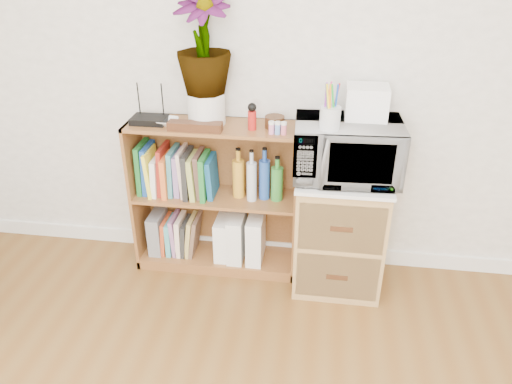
# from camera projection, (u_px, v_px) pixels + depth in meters

# --- Properties ---
(skirting_board) EXTENTS (4.00, 0.02, 0.10)m
(skirting_board) POSITION_uv_depth(u_px,v_px,m) (275.00, 248.00, 3.31)
(skirting_board) COLOR white
(skirting_board) RESTS_ON ground
(bookshelf) EXTENTS (1.00, 0.30, 0.95)m
(bookshelf) POSITION_uv_depth(u_px,v_px,m) (216.00, 198.00, 3.03)
(bookshelf) COLOR brown
(bookshelf) RESTS_ON ground
(wicker_unit) EXTENTS (0.50, 0.45, 0.70)m
(wicker_unit) POSITION_uv_depth(u_px,v_px,m) (339.00, 232.00, 2.93)
(wicker_unit) COLOR #9E7542
(wicker_unit) RESTS_ON ground
(microwave) EXTENTS (0.59, 0.41, 0.31)m
(microwave) POSITION_uv_depth(u_px,v_px,m) (347.00, 150.00, 2.67)
(microwave) COLOR silver
(microwave) RESTS_ON wicker_unit
(pen_cup) EXTENTS (0.10, 0.10, 0.11)m
(pen_cup) POSITION_uv_depth(u_px,v_px,m) (330.00, 118.00, 2.49)
(pen_cup) COLOR silver
(pen_cup) RESTS_ON microwave
(small_appliance) EXTENTS (0.22, 0.18, 0.17)m
(small_appliance) POSITION_uv_depth(u_px,v_px,m) (367.00, 102.00, 2.62)
(small_appliance) COLOR white
(small_appliance) RESTS_ON microwave
(router) EXTENTS (0.20, 0.14, 0.04)m
(router) POSITION_uv_depth(u_px,v_px,m) (149.00, 120.00, 2.83)
(router) COLOR black
(router) RESTS_ON bookshelf
(white_bowl) EXTENTS (0.13, 0.13, 0.03)m
(white_bowl) POSITION_uv_depth(u_px,v_px,m) (167.00, 122.00, 2.80)
(white_bowl) COLOR white
(white_bowl) RESTS_ON bookshelf
(plant_pot) EXTENTS (0.21, 0.21, 0.18)m
(plant_pot) POSITION_uv_depth(u_px,v_px,m) (206.00, 108.00, 2.79)
(plant_pot) COLOR silver
(plant_pot) RESTS_ON bookshelf
(potted_plant) EXTENTS (0.30, 0.30, 0.54)m
(potted_plant) POSITION_uv_depth(u_px,v_px,m) (203.00, 42.00, 2.61)
(potted_plant) COLOR #37712D
(potted_plant) RESTS_ON plant_pot
(trinket_box) EXTENTS (0.30, 0.07, 0.05)m
(trinket_box) POSITION_uv_depth(u_px,v_px,m) (195.00, 126.00, 2.72)
(trinket_box) COLOR #3B2310
(trinket_box) RESTS_ON bookshelf
(kokeshi_doll) EXTENTS (0.05, 0.05, 0.11)m
(kokeshi_doll) POSITION_uv_depth(u_px,v_px,m) (252.00, 120.00, 2.72)
(kokeshi_doll) COLOR #AD1915
(kokeshi_doll) RESTS_ON bookshelf
(wooden_bowl) EXTENTS (0.11, 0.11, 0.06)m
(wooden_bowl) POSITION_uv_depth(u_px,v_px,m) (275.00, 122.00, 2.76)
(wooden_bowl) COLOR #37210F
(wooden_bowl) RESTS_ON bookshelf
(paint_jars) EXTENTS (0.11, 0.04, 0.06)m
(paint_jars) POSITION_uv_depth(u_px,v_px,m) (278.00, 129.00, 2.67)
(paint_jars) COLOR pink
(paint_jars) RESTS_ON bookshelf
(file_box) EXTENTS (0.08, 0.21, 0.26)m
(file_box) POSITION_uv_depth(u_px,v_px,m) (158.00, 231.00, 3.21)
(file_box) COLOR slate
(file_box) RESTS_ON bookshelf
(magazine_holder_left) EXTENTS (0.08, 0.21, 0.27)m
(magazine_holder_left) POSITION_uv_depth(u_px,v_px,m) (223.00, 237.00, 3.15)
(magazine_holder_left) COLOR white
(magazine_holder_left) RESTS_ON bookshelf
(magazine_holder_mid) EXTENTS (0.09, 0.24, 0.30)m
(magazine_holder_mid) POSITION_uv_depth(u_px,v_px,m) (237.00, 236.00, 3.13)
(magazine_holder_mid) COLOR white
(magazine_holder_mid) RESTS_ON bookshelf
(magazine_holder_right) EXTENTS (0.10, 0.24, 0.30)m
(magazine_holder_right) POSITION_uv_depth(u_px,v_px,m) (256.00, 237.00, 3.11)
(magazine_holder_right) COLOR white
(magazine_holder_right) RESTS_ON bookshelf
(cookbooks) EXTENTS (0.46, 0.20, 0.31)m
(cookbooks) POSITION_uv_depth(u_px,v_px,m) (176.00, 172.00, 2.98)
(cookbooks) COLOR #1C6B29
(cookbooks) RESTS_ON bookshelf
(liquor_bottles) EXTENTS (0.30, 0.07, 0.31)m
(liquor_bottles) POSITION_uv_depth(u_px,v_px,m) (257.00, 176.00, 2.92)
(liquor_bottles) COLOR gold
(liquor_bottles) RESTS_ON bookshelf
(lower_books) EXTENTS (0.24, 0.19, 0.26)m
(lower_books) POSITION_uv_depth(u_px,v_px,m) (181.00, 234.00, 3.19)
(lower_books) COLOR #C04821
(lower_books) RESTS_ON bookshelf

